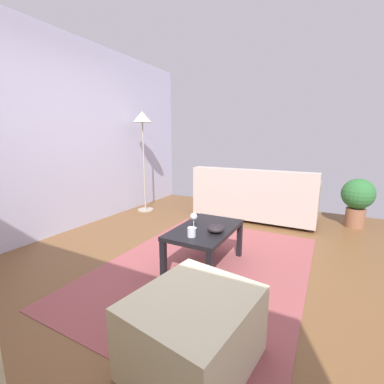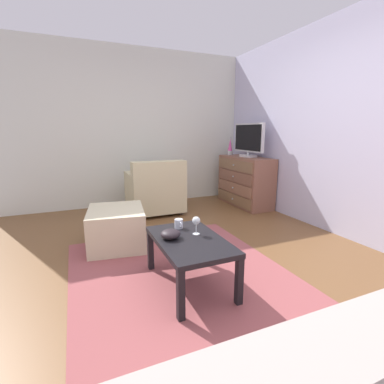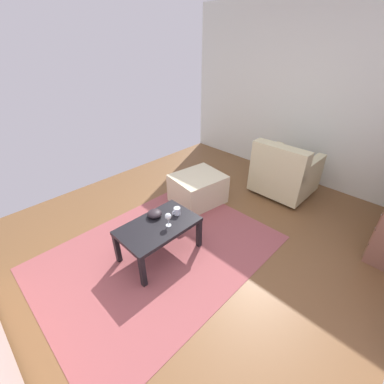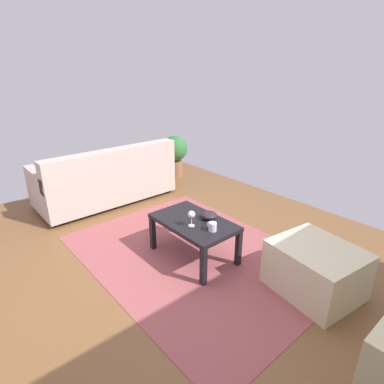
{
  "view_description": "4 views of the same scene",
  "coord_description": "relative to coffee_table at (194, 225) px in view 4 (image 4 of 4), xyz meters",
  "views": [
    {
      "loc": [
        -2.02,
        -1.22,
        1.28
      ],
      "look_at": [
        -0.04,
        -0.17,
        0.82
      ],
      "focal_mm": 24.25,
      "sensor_mm": 36.0,
      "label": 1
    },
    {
      "loc": [
        2.18,
        -1.01,
        1.28
      ],
      "look_at": [
        0.29,
        -0.21,
        0.83
      ],
      "focal_mm": 25.89,
      "sensor_mm": 36.0,
      "label": 2
    },
    {
      "loc": [
        1.48,
        1.59,
        2.16
      ],
      "look_at": [
        -0.04,
        0.09,
        0.85
      ],
      "focal_mm": 23.94,
      "sensor_mm": 36.0,
      "label": 3
    },
    {
      "loc": [
        -1.91,
        1.65,
        1.85
      ],
      "look_at": [
        -0.11,
        0.1,
        0.89
      ],
      "focal_mm": 29.56,
      "sensor_mm": 36.0,
      "label": 4
    }
  ],
  "objects": [
    {
      "name": "ground_plane",
      "position": [
        -0.2,
        0.19,
        -0.39
      ],
      "size": [
        6.0,
        4.54,
        0.05
      ],
      "primitive_type": "cube",
      "color": "brown"
    },
    {
      "name": "area_rug",
      "position": [
        -0.0,
        -0.01,
        -0.36
      ],
      "size": [
        2.6,
        1.9,
        0.01
      ],
      "primitive_type": "cube",
      "color": "#94494B",
      "rests_on": "ground_plane"
    },
    {
      "name": "coffee_table",
      "position": [
        0.0,
        0.0,
        0.0
      ],
      "size": [
        0.86,
        0.53,
        0.42
      ],
      "color": "black",
      "rests_on": "ground_plane"
    },
    {
      "name": "wine_glass",
      "position": [
        -0.07,
        0.09,
        0.17
      ],
      "size": [
        0.07,
        0.07,
        0.16
      ],
      "color": "silver",
      "rests_on": "coffee_table"
    },
    {
      "name": "mug",
      "position": [
        -0.27,
        0.01,
        0.1
      ],
      "size": [
        0.11,
        0.08,
        0.09
      ],
      "color": "silver",
      "rests_on": "coffee_table"
    },
    {
      "name": "bowl_decorative",
      "position": [
        -0.07,
        -0.14,
        0.09
      ],
      "size": [
        0.16,
        0.16,
        0.07
      ],
      "primitive_type": "ellipsoid",
      "color": "black",
      "rests_on": "coffee_table"
    },
    {
      "name": "couch_large",
      "position": [
        1.89,
        -0.01,
        -0.03
      ],
      "size": [
        0.85,
        1.88,
        0.82
      ],
      "color": "#332319",
      "rests_on": "ground_plane"
    },
    {
      "name": "ottoman",
      "position": [
        -1.09,
        -0.44,
        -0.14
      ],
      "size": [
        0.78,
        0.69,
        0.43
      ],
      "primitive_type": "cube",
      "rotation": [
        0.0,
        0.0,
        -0.14
      ],
      "color": "beige",
      "rests_on": "ground_plane"
    },
    {
      "name": "potted_plant",
      "position": [
        2.15,
        -1.43,
        0.07
      ],
      "size": [
        0.44,
        0.44,
        0.72
      ],
      "color": "brown",
      "rests_on": "ground_plane"
    }
  ]
}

